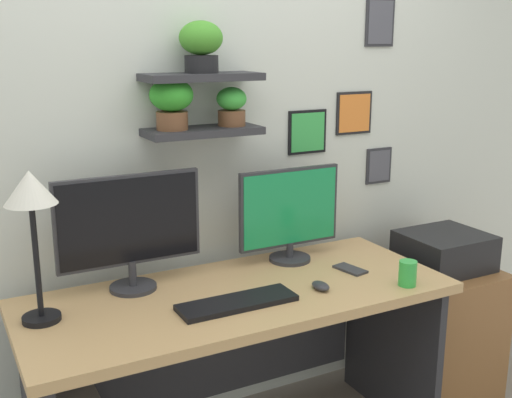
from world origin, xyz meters
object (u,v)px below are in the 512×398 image
(computer_mouse, at_px, (321,286))
(desk, at_px, (233,336))
(monitor_right, at_px, (289,213))
(desk_lamp, at_px, (31,203))
(printer, at_px, (444,251))
(keyboard, at_px, (237,303))
(cell_phone, at_px, (350,269))
(drawer_cabinet, at_px, (438,328))
(monitor_left, at_px, (130,227))
(pen_cup, at_px, (408,273))

(computer_mouse, bearing_deg, desk, 146.84)
(monitor_right, distance_m, computer_mouse, 0.41)
(desk_lamp, bearing_deg, printer, -0.50)
(keyboard, distance_m, cell_phone, 0.58)
(cell_phone, height_order, printer, printer)
(monitor_right, bearing_deg, cell_phone, -55.73)
(keyboard, relative_size, drawer_cabinet, 0.70)
(monitor_right, relative_size, cell_phone, 3.38)
(keyboard, bearing_deg, computer_mouse, -2.95)
(monitor_left, relative_size, drawer_cabinet, 0.89)
(desk, xyz_separation_m, keyboard, (-0.06, -0.17, 0.22))
(printer, bearing_deg, computer_mouse, -166.63)
(desk_lamp, bearing_deg, pen_cup, -14.28)
(desk, bearing_deg, cell_phone, -7.88)
(monitor_left, distance_m, monitor_right, 0.70)
(monitor_left, bearing_deg, monitor_right, -0.01)
(monitor_right, xyz_separation_m, computer_mouse, (-0.07, -0.35, -0.20))
(monitor_left, relative_size, desk_lamp, 1.06)
(monitor_right, height_order, desk_lamp, desk_lamp)
(desk, height_order, monitor_right, monitor_right)
(printer, bearing_deg, desk_lamp, 179.50)
(monitor_left, bearing_deg, drawer_cabinet, -5.87)
(desk, bearing_deg, pen_cup, -26.91)
(computer_mouse, relative_size, desk_lamp, 0.17)
(monitor_right, bearing_deg, monitor_left, 179.99)
(desk, relative_size, drawer_cabinet, 2.62)
(monitor_left, distance_m, pen_cup, 1.09)
(computer_mouse, distance_m, cell_phone, 0.25)
(monitor_right, relative_size, keyboard, 1.08)
(desk, bearing_deg, monitor_right, 24.79)
(desk_lamp, bearing_deg, computer_mouse, -12.10)
(monitor_left, bearing_deg, cell_phone, -15.13)
(keyboard, height_order, desk_lamp, desk_lamp)
(keyboard, xyz_separation_m, computer_mouse, (0.35, -0.02, 0.01))
(monitor_left, xyz_separation_m, desk_lamp, (-0.36, -0.13, 0.17))
(drawer_cabinet, relative_size, printer, 1.65)
(desk, bearing_deg, desk_lamp, 177.81)
(monitor_left, xyz_separation_m, printer, (1.47, -0.15, -0.29))
(keyboard, relative_size, printer, 1.16)
(monitor_left, height_order, pen_cup, monitor_left)
(keyboard, relative_size, cell_phone, 3.14)
(keyboard, relative_size, desk_lamp, 0.84)
(pen_cup, relative_size, drawer_cabinet, 0.16)
(monitor_right, xyz_separation_m, drawer_cabinet, (0.77, -0.15, -0.65))
(cell_phone, relative_size, pen_cup, 1.40)
(desk, height_order, drawer_cabinet, desk)
(keyboard, distance_m, pen_cup, 0.69)
(monitor_right, distance_m, drawer_cabinet, 1.01)
(pen_cup, bearing_deg, monitor_left, 153.85)
(drawer_cabinet, bearing_deg, monitor_right, 168.87)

